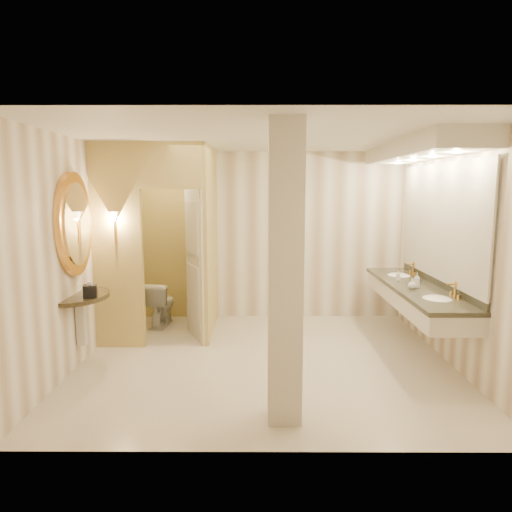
# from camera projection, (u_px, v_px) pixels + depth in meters

# --- Properties ---
(floor) EXTENTS (4.50, 4.50, 0.00)m
(floor) POSITION_uv_depth(u_px,v_px,m) (265.00, 360.00, 5.66)
(floor) COLOR beige
(floor) RESTS_ON ground
(ceiling) EXTENTS (4.50, 4.50, 0.00)m
(ceiling) POSITION_uv_depth(u_px,v_px,m) (265.00, 137.00, 5.27)
(ceiling) COLOR silver
(ceiling) RESTS_ON wall_back
(wall_back) EXTENTS (4.50, 0.02, 2.70)m
(wall_back) POSITION_uv_depth(u_px,v_px,m) (263.00, 236.00, 7.44)
(wall_back) COLOR white
(wall_back) RESTS_ON floor
(wall_front) EXTENTS (4.50, 0.02, 2.70)m
(wall_front) POSITION_uv_depth(u_px,v_px,m) (269.00, 288.00, 3.48)
(wall_front) COLOR white
(wall_front) RESTS_ON floor
(wall_left) EXTENTS (0.02, 4.00, 2.70)m
(wall_left) POSITION_uv_depth(u_px,v_px,m) (78.00, 252.00, 5.47)
(wall_left) COLOR white
(wall_left) RESTS_ON floor
(wall_right) EXTENTS (0.02, 4.00, 2.70)m
(wall_right) POSITION_uv_depth(u_px,v_px,m) (453.00, 253.00, 5.45)
(wall_right) COLOR white
(wall_right) RESTS_ON floor
(toilet_closet) EXTENTS (1.50, 1.55, 2.70)m
(toilet_closet) POSITION_uv_depth(u_px,v_px,m) (184.00, 241.00, 6.42)
(toilet_closet) COLOR #E6D278
(toilet_closet) RESTS_ON floor
(wall_sconce) EXTENTS (0.14, 0.14, 0.42)m
(wall_sconce) POSITION_uv_depth(u_px,v_px,m) (114.00, 218.00, 5.84)
(wall_sconce) COLOR gold
(wall_sconce) RESTS_ON toilet_closet
(vanity) EXTENTS (0.75, 2.82, 2.09)m
(vanity) POSITION_uv_depth(u_px,v_px,m) (421.00, 227.00, 5.76)
(vanity) COLOR beige
(vanity) RESTS_ON floor
(console_shelf) EXTENTS (0.92, 0.92, 1.91)m
(console_shelf) POSITION_uv_depth(u_px,v_px,m) (76.00, 255.00, 5.31)
(console_shelf) COLOR black
(console_shelf) RESTS_ON floor
(pillar) EXTENTS (0.30, 0.30, 2.70)m
(pillar) POSITION_uv_depth(u_px,v_px,m) (285.00, 275.00, 4.02)
(pillar) COLOR beige
(pillar) RESTS_ON floor
(tissue_box) EXTENTS (0.18, 0.18, 0.15)m
(tissue_box) POSITION_uv_depth(u_px,v_px,m) (90.00, 291.00, 5.20)
(tissue_box) COLOR black
(tissue_box) RESTS_ON console_shelf
(toilet) EXTENTS (0.46, 0.71, 0.69)m
(toilet) POSITION_uv_depth(u_px,v_px,m) (160.00, 304.00, 7.07)
(toilet) COLOR white
(toilet) RESTS_ON floor
(soap_bottle_a) EXTENTS (0.07, 0.07, 0.13)m
(soap_bottle_a) POSITION_uv_depth(u_px,v_px,m) (398.00, 276.00, 6.18)
(soap_bottle_a) COLOR beige
(soap_bottle_a) RESTS_ON vanity
(soap_bottle_b) EXTENTS (0.13, 0.13, 0.13)m
(soap_bottle_b) POSITION_uv_depth(u_px,v_px,m) (412.00, 284.00, 5.64)
(soap_bottle_b) COLOR silver
(soap_bottle_b) RESTS_ON vanity
(soap_bottle_c) EXTENTS (0.10, 0.10, 0.19)m
(soap_bottle_c) POSITION_uv_depth(u_px,v_px,m) (417.00, 280.00, 5.70)
(soap_bottle_c) COLOR #C6B28C
(soap_bottle_c) RESTS_ON vanity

